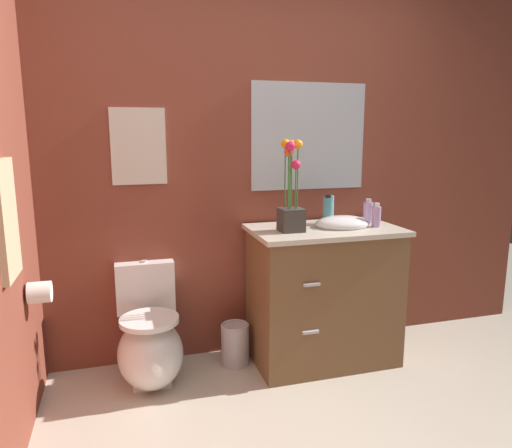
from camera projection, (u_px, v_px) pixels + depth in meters
name	position (u px, v px, depth m)	size (l,w,h in m)	color
wall_back	(274.00, 167.00, 3.13)	(4.00, 0.05, 2.50)	brown
toilet	(150.00, 343.00, 2.79)	(0.38, 0.59, 0.69)	white
vanity_cabinet	(324.00, 293.00, 3.04)	(0.94, 0.56, 1.07)	brown
flower_vase	(291.00, 200.00, 2.81)	(0.14, 0.14, 0.55)	#38332D
soap_bottle	(376.00, 216.00, 2.97)	(0.06, 0.06, 0.15)	#B28CBF
lotion_bottle	(368.00, 212.00, 3.13)	(0.07, 0.07, 0.16)	#B28CBF
hand_wash_bottle	(328.00, 210.00, 3.05)	(0.07, 0.07, 0.20)	teal
trash_bin	(235.00, 344.00, 3.03)	(0.18, 0.18, 0.27)	#B7B7BC
wall_poster	(139.00, 146.00, 2.83)	(0.33, 0.01, 0.46)	beige
wall_mirror	(309.00, 137.00, 3.12)	(0.80, 0.01, 0.70)	#B2BCC6
hanging_towel	(7.00, 220.00, 2.01)	(0.03, 0.28, 0.52)	tan
toilet_paper_roll	(40.00, 292.00, 2.38)	(0.11, 0.11, 0.11)	white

